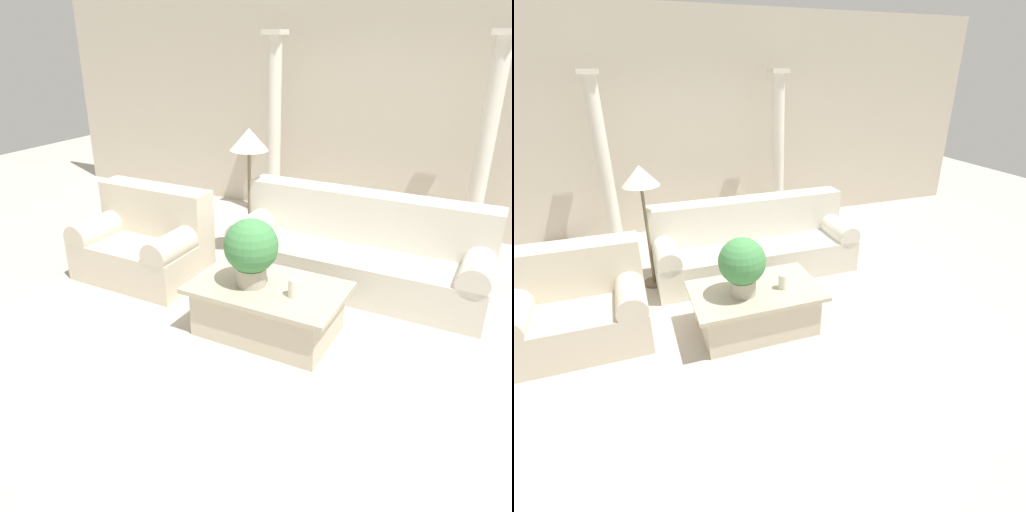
% 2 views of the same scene
% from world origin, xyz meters
% --- Properties ---
extents(ground_plane, '(16.00, 16.00, 0.00)m').
position_xyz_m(ground_plane, '(0.00, 0.00, 0.00)').
color(ground_plane, '#BCB2A3').
extents(wall_back, '(10.00, 0.06, 3.20)m').
position_xyz_m(wall_back, '(0.00, 2.74, 1.60)').
color(wall_back, beige).
rests_on(wall_back, ground_plane).
extents(sofa_long, '(2.50, 0.85, 0.91)m').
position_xyz_m(sofa_long, '(0.40, 0.84, 0.35)').
color(sofa_long, beige).
rests_on(sofa_long, ground_plane).
extents(loveseat, '(1.25, 0.85, 0.91)m').
position_xyz_m(loveseat, '(-1.62, 0.03, 0.36)').
color(loveseat, beige).
rests_on(loveseat, ground_plane).
extents(coffee_table, '(1.26, 0.80, 0.44)m').
position_xyz_m(coffee_table, '(0.02, -0.39, 0.23)').
color(coffee_table, beige).
rests_on(coffee_table, ground_plane).
extents(potted_plant, '(0.45, 0.45, 0.57)m').
position_xyz_m(potted_plant, '(-0.12, -0.43, 0.76)').
color(potted_plant, '#B2A893').
rests_on(potted_plant, coffee_table).
extents(pillar_candle, '(0.09, 0.09, 0.15)m').
position_xyz_m(pillar_candle, '(0.28, -0.46, 0.52)').
color(pillar_candle, silver).
rests_on(pillar_candle, coffee_table).
extents(floor_lamp, '(0.41, 0.41, 1.45)m').
position_xyz_m(floor_lamp, '(-0.86, 0.90, 1.24)').
color(floor_lamp, brown).
rests_on(floor_lamp, ground_plane).
extents(column_left, '(0.26, 0.26, 2.39)m').
position_xyz_m(column_left, '(-1.25, 2.29, 1.22)').
color(column_left, silver).
rests_on(column_left, ground_plane).
extents(column_right, '(0.26, 0.26, 2.39)m').
position_xyz_m(column_right, '(1.30, 2.29, 1.22)').
color(column_right, silver).
rests_on(column_right, ground_plane).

